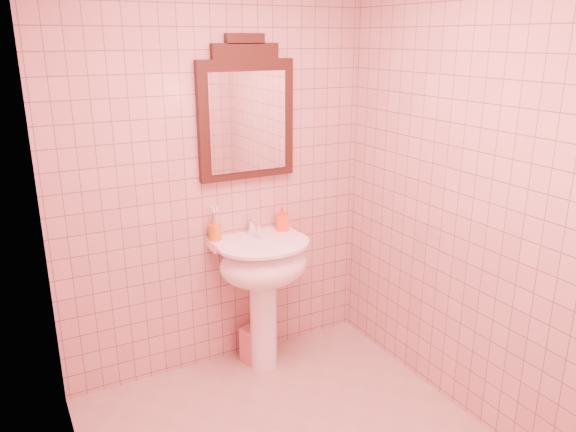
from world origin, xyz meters
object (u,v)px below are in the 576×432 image
toothbrush_cup (215,232)px  towel (257,343)px  pedestal_sink (263,272)px  mirror (246,114)px  soap_dispenser (282,218)px

toothbrush_cup → towel: size_ratio=0.76×
pedestal_sink → mirror: bearing=90.0°
mirror → toothbrush_cup: size_ratio=4.65×
pedestal_sink → toothbrush_cup: (-0.24, 0.18, 0.25)m
toothbrush_cup → towel: 0.83m
soap_dispenser → toothbrush_cup: bearing=-169.7°
towel → toothbrush_cup: bearing=161.3°
pedestal_sink → mirror: 0.97m
pedestal_sink → mirror: (0.00, 0.20, 0.95)m
pedestal_sink → soap_dispenser: 0.37m
mirror → soap_dispenser: mirror is taller
mirror → towel: (-0.01, -0.10, -1.49)m
pedestal_sink → soap_dispenser: soap_dispenser is taller
soap_dispenser → towel: size_ratio=0.67×
mirror → soap_dispenser: 0.70m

